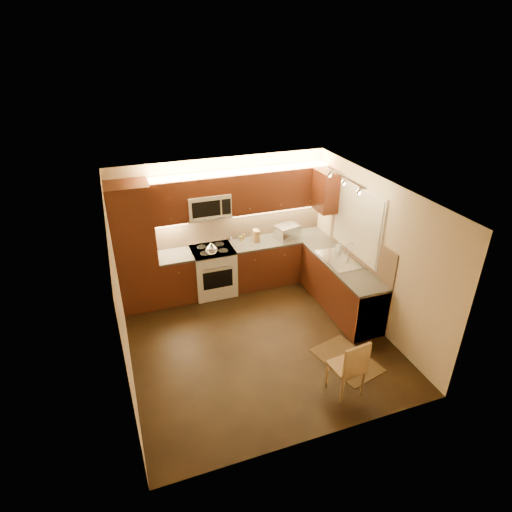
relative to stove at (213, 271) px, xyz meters
name	(u,v)px	position (x,y,z in m)	size (l,w,h in m)	color
floor	(259,340)	(0.30, -1.68, -0.46)	(4.00, 4.00, 0.01)	black
ceiling	(259,194)	(0.30, -1.68, 2.04)	(4.00, 4.00, 0.01)	beige
wall_back	(223,223)	(0.30, 0.32, 0.79)	(4.00, 0.01, 2.50)	beige
wall_front	(322,360)	(0.30, -3.67, 0.79)	(4.00, 0.01, 2.50)	beige
wall_left	(120,299)	(-1.70, -1.68, 0.79)	(0.01, 4.00, 2.50)	beige
wall_right	(374,253)	(2.30, -1.68, 0.79)	(0.01, 4.00, 2.50)	beige
pantry	(135,248)	(-1.35, 0.02, 0.69)	(0.70, 0.60, 2.30)	#48190F
base_cab_back_left	(177,278)	(-0.69, 0.02, -0.03)	(0.62, 0.60, 0.86)	#48190F
counter_back_left	(175,256)	(-0.69, 0.02, 0.42)	(0.62, 0.60, 0.04)	#353230
base_cab_back_right	(279,260)	(1.34, 0.02, -0.03)	(1.92, 0.60, 0.86)	#48190F
counter_back_right	(279,240)	(1.34, 0.02, 0.42)	(1.92, 0.60, 0.04)	#353230
base_cab_right	(341,287)	(2.00, -1.28, -0.03)	(0.60, 2.00, 0.86)	#48190F
counter_right	(343,265)	(2.00, -1.28, 0.42)	(0.60, 2.00, 0.04)	#353230
dishwasher	(362,308)	(2.00, -1.98, -0.03)	(0.58, 0.60, 0.84)	silver
backsplash_back	(240,224)	(0.65, 0.31, 0.74)	(3.30, 0.02, 0.60)	tan
backsplash_right	(360,246)	(2.29, -1.28, 0.74)	(0.02, 2.00, 0.60)	tan
upper_cab_back_left	(168,201)	(-0.69, 0.15, 1.42)	(0.62, 0.35, 0.75)	#48190F
upper_cab_back_right	(278,188)	(1.34, 0.15, 1.42)	(1.92, 0.35, 0.75)	#48190F
upper_cab_bridge	(207,185)	(0.00, 0.15, 1.63)	(0.76, 0.35, 0.31)	#48190F
upper_cab_right_corner	(327,191)	(2.12, -0.28, 1.42)	(0.35, 0.50, 0.75)	#48190F
stove	(213,271)	(0.00, 0.00, 0.00)	(0.76, 0.65, 0.92)	silver
microwave	(208,205)	(0.00, 0.14, 1.26)	(0.76, 0.38, 0.44)	silver
window_frame	(358,221)	(2.29, -1.12, 1.14)	(0.03, 1.44, 1.24)	silver
window_blinds	(357,221)	(2.27, -1.12, 1.14)	(0.02, 1.36, 1.16)	silver
sink	(339,256)	(2.00, -1.12, 0.52)	(0.52, 0.86, 0.15)	silver
faucet	(349,251)	(2.18, -1.12, 0.59)	(0.20, 0.04, 0.30)	silver
track_light_bar	(345,177)	(1.85, -1.27, 2.00)	(0.04, 1.20, 0.03)	silver
kettle	(211,248)	(-0.06, -0.19, 0.58)	(0.20, 0.20, 0.24)	silver
toaster_oven	(287,232)	(1.49, 0.02, 0.57)	(0.43, 0.32, 0.26)	silver
knife_block	(256,236)	(0.88, 0.08, 0.55)	(0.10, 0.17, 0.23)	#9F7C48
spice_jar_a	(231,238)	(0.44, 0.26, 0.48)	(0.04, 0.04, 0.09)	silver
spice_jar_b	(241,239)	(0.62, 0.18, 0.49)	(0.05, 0.05, 0.09)	olive
spice_jar_c	(239,237)	(0.59, 0.25, 0.49)	(0.04, 0.04, 0.10)	silver
spice_jar_d	(244,237)	(0.69, 0.25, 0.49)	(0.05, 0.05, 0.10)	olive
soap_bottle	(338,246)	(2.15, -0.82, 0.53)	(0.09, 0.09, 0.19)	white
rug	(347,360)	(1.40, -2.58, -0.45)	(0.66, 1.00, 0.01)	black
dining_chair	(346,365)	(1.04, -3.09, 0.00)	(0.40, 0.40, 0.91)	#9F7C48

